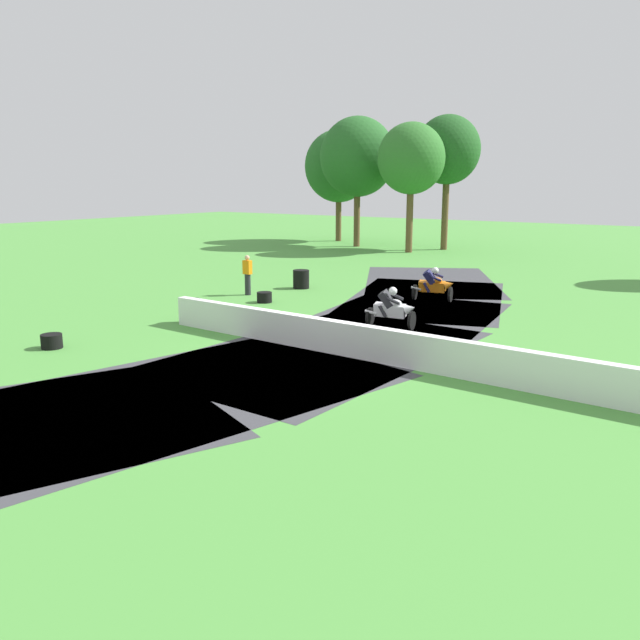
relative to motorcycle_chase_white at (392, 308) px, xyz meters
name	(u,v)px	position (x,y,z in m)	size (l,w,h in m)	color
ground_plane	(324,351)	(-0.18, -3.51, -0.65)	(120.00, 120.00, 0.00)	#4C933D
track_asphalt	(278,342)	(-1.85, -3.44, -0.64)	(12.62, 37.56, 0.01)	#3D3D42
safety_barrier	(543,373)	(5.77, -3.77, -0.20)	(0.30, 23.48, 0.90)	white
motorcycle_chase_white	(392,308)	(0.00, 0.00, 0.00)	(1.69, 0.93, 1.43)	black
motorcycle_trailing_orange	(434,285)	(-0.94, 5.13, 0.00)	(1.71, 1.03, 1.43)	black
tire_stack_mid_a	(52,341)	(-6.63, -7.56, -0.45)	(0.58, 0.58, 0.40)	black
tire_stack_mid_b	(192,311)	(-5.79, -2.98, -0.25)	(0.59, 0.59, 0.80)	black
tire_stack_far	(264,297)	(-6.19, 1.23, -0.45)	(0.58, 0.58, 0.40)	black
tire_stack_extra_a	(301,279)	(-7.01, 4.74, -0.25)	(0.70, 0.70, 0.80)	black
track_marshal	(248,275)	(-7.83, 2.16, 0.17)	(0.34, 0.24, 1.63)	#232328
tree_far_right	(339,166)	(-18.16, 24.92, 5.03)	(5.21, 5.21, 8.43)	brown
tree_mid_rise	(411,159)	(-9.85, 20.56, 5.30)	(4.31, 4.31, 8.25)	brown
tree_behind_barrier	(358,157)	(-14.72, 22.00, 5.56)	(5.24, 5.24, 8.98)	brown
tree_distant	(447,150)	(-8.68, 23.49, 5.91)	(4.31, 4.31, 8.87)	brown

